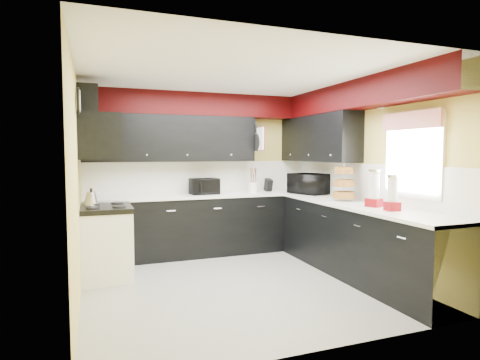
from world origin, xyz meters
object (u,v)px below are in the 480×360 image
at_px(toaster_oven, 205,186).
at_px(utensil_crock, 253,187).
at_px(microwave, 309,184).
at_px(kettle, 91,198).
at_px(knife_block, 268,185).

bearing_deg(toaster_oven, utensil_crock, -5.48).
bearing_deg(utensil_crock, toaster_oven, 178.75).
bearing_deg(utensil_crock, microwave, -34.94).
bearing_deg(utensil_crock, kettle, -167.27).
height_order(microwave, kettle, microwave).
bearing_deg(kettle, toaster_oven, 19.17).
relative_size(toaster_oven, microwave, 0.74).
distance_m(microwave, knife_block, 0.73).
height_order(toaster_oven, knife_block, toaster_oven).
height_order(knife_block, kettle, knife_block).
bearing_deg(kettle, utensil_crock, 12.73).
bearing_deg(toaster_oven, kettle, -165.05).
xyz_separation_m(knife_block, kettle, (-2.77, -0.64, -0.04)).
bearing_deg(knife_block, utensil_crock, -167.69).
xyz_separation_m(toaster_oven, utensil_crock, (0.81, -0.02, -0.04)).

